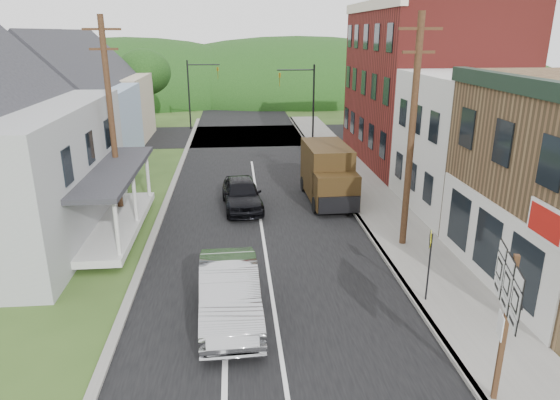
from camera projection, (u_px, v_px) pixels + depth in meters
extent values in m
plane|color=#2D4719|center=(272.00, 295.00, 16.55)|extent=(120.00, 120.00, 0.00)
cube|color=black|center=(257.00, 200.00, 25.98)|extent=(9.00, 90.00, 0.02)
cube|color=black|center=(248.00, 136.00, 42.02)|extent=(60.00, 9.00, 0.02)
cube|color=slate|center=(379.00, 207.00, 24.58)|extent=(2.80, 55.00, 0.15)
cube|color=slate|center=(352.00, 208.00, 24.47)|extent=(0.20, 55.00, 0.15)
cube|color=slate|center=(162.00, 215.00, 23.68)|extent=(0.30, 55.00, 0.12)
cube|color=silver|center=(498.00, 144.00, 23.56)|extent=(8.00, 7.00, 6.50)
cube|color=maroon|center=(427.00, 86.00, 31.97)|extent=(8.00, 12.00, 10.00)
cube|color=#94A8CA|center=(74.00, 131.00, 30.84)|extent=(7.00, 8.00, 5.00)
cube|color=#BDAB92|center=(101.00, 109.00, 39.29)|extent=(7.00, 8.00, 5.00)
cylinder|color=#472D19|center=(411.00, 137.00, 18.90)|extent=(0.26, 0.26, 9.00)
cube|color=#472D19|center=(421.00, 29.00, 17.65)|extent=(1.60, 0.10, 0.10)
cube|color=#472D19|center=(419.00, 52.00, 17.90)|extent=(1.20, 0.10, 0.10)
cylinder|color=#472D19|center=(112.00, 122.00, 22.10)|extent=(0.26, 0.26, 9.00)
cube|color=#472D19|center=(102.00, 29.00, 20.85)|extent=(1.60, 0.10, 0.10)
cube|color=#472D19|center=(104.00, 49.00, 21.11)|extent=(1.20, 0.10, 0.10)
cylinder|color=black|center=(313.00, 105.00, 38.20)|extent=(0.14, 0.14, 6.00)
cylinder|color=black|center=(296.00, 70.00, 37.24)|extent=(2.80, 0.10, 0.10)
imported|color=olive|center=(280.00, 80.00, 37.36)|extent=(0.16, 0.20, 1.00)
cylinder|color=black|center=(189.00, 95.00, 43.94)|extent=(0.14, 0.14, 6.00)
cylinder|color=black|center=(204.00, 65.00, 43.23)|extent=(2.80, 0.10, 0.10)
imported|color=olive|center=(218.00, 73.00, 43.55)|extent=(0.16, 0.20, 1.00)
cylinder|color=#382616|center=(147.00, 105.00, 45.34)|extent=(0.36, 0.36, 3.92)
ellipsoid|color=black|center=(144.00, 72.00, 44.40)|extent=(4.80, 4.80, 4.08)
ellipsoid|color=black|center=(242.00, 96.00, 68.44)|extent=(90.00, 30.00, 16.00)
imported|color=#A6A6AA|center=(230.00, 293.00, 15.00)|extent=(1.97, 5.12, 1.66)
imported|color=black|center=(242.00, 194.00, 24.45)|extent=(2.14, 4.58, 1.52)
cube|color=#30210D|center=(326.00, 169.00, 25.75)|extent=(2.16, 3.98, 2.59)
cube|color=#30210D|center=(336.00, 191.00, 23.70)|extent=(2.09, 1.48, 1.70)
cube|color=black|center=(336.00, 175.00, 23.64)|extent=(1.90, 1.12, 0.04)
cube|color=black|center=(339.00, 205.00, 23.13)|extent=(1.97, 0.19, 0.80)
cylinder|color=black|center=(316.00, 205.00, 23.91)|extent=(0.27, 0.81, 0.80)
cylinder|color=black|center=(354.00, 204.00, 24.12)|extent=(0.27, 0.81, 0.80)
cylinder|color=black|center=(304.00, 184.00, 27.27)|extent=(0.27, 0.81, 0.80)
cylinder|color=black|center=(337.00, 183.00, 27.48)|extent=(0.27, 0.81, 0.80)
cube|color=#472D19|center=(505.00, 330.00, 11.11)|extent=(0.14, 0.14, 3.67)
cube|color=black|center=(509.00, 283.00, 10.75)|extent=(0.63, 2.02, 0.08)
cube|color=white|center=(519.00, 279.00, 9.92)|extent=(0.18, 0.56, 0.23)
cube|color=white|center=(516.00, 300.00, 10.07)|extent=(0.20, 0.61, 0.58)
cube|color=white|center=(512.00, 321.00, 10.23)|extent=(0.18, 0.56, 0.29)
cube|color=white|center=(510.00, 263.00, 10.61)|extent=(0.18, 0.56, 0.23)
cube|color=white|center=(507.00, 283.00, 10.76)|extent=(0.20, 0.61, 0.58)
cube|color=white|center=(504.00, 303.00, 10.91)|extent=(0.18, 0.56, 0.29)
cube|color=white|center=(503.00, 250.00, 11.29)|extent=(0.18, 0.56, 0.23)
cube|color=white|center=(500.00, 268.00, 11.44)|extent=(0.20, 0.61, 0.58)
cube|color=white|center=(497.00, 287.00, 11.59)|extent=(0.18, 0.56, 0.29)
cube|color=white|center=(500.00, 325.00, 11.09)|extent=(0.15, 0.46, 0.58)
cylinder|color=black|center=(429.00, 267.00, 15.63)|extent=(0.07, 0.07, 2.27)
cube|color=black|center=(430.00, 239.00, 15.32)|extent=(0.24, 0.63, 0.67)
cube|color=#FDFF0D|center=(430.00, 239.00, 15.32)|extent=(0.23, 0.57, 0.60)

